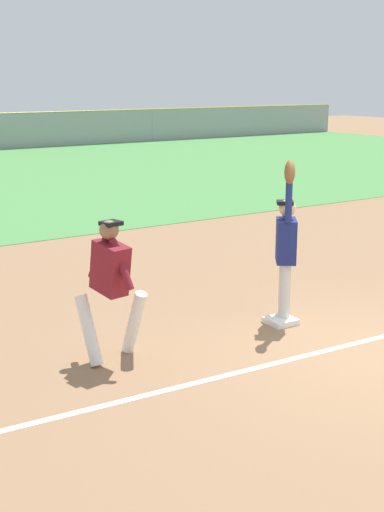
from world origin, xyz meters
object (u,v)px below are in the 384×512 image
Objects in this scene: first_base at (281,321)px; baseball at (287,179)px; fielder at (286,243)px; runner at (111,280)px.

baseball is (0.32, 0.33, 1.91)m from first_base.
fielder is 1.33× the size of runner.
first_base is 1.97m from baseball.
baseball reaches higher than runner.
fielder is 0.90m from baseball.
runner is at bearing 176.97° from first_base.
fielder is 30.81× the size of baseball.
baseball is at bearing -91.67° from fielder.
first_base is 1.09m from fielder.
first_base is 5.14× the size of baseball.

